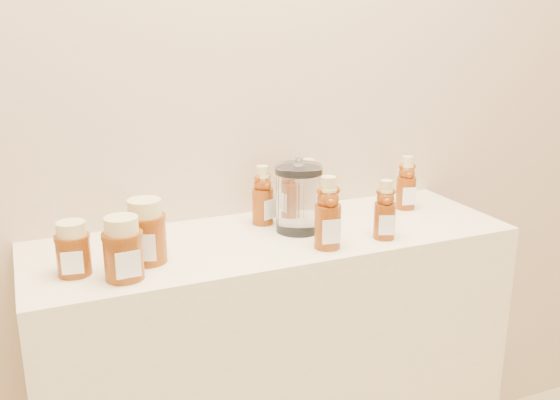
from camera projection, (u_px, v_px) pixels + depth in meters
name	position (u px, v px, depth m)	size (l,w,h in m)	color
wall_back	(244.00, 46.00, 1.60)	(3.50, 0.02, 2.70)	#C9AE88
display_table	(275.00, 392.00, 1.68)	(1.20, 0.40, 0.90)	beige
bear_bottle_back_left	(263.00, 191.00, 1.61)	(0.06, 0.06, 0.18)	#662808
bear_bottle_back_mid	(308.00, 183.00, 1.70)	(0.06, 0.06, 0.17)	#662808
bear_bottle_back_right	(406.00, 179.00, 1.74)	(0.06, 0.06, 0.17)	#662808
bear_bottle_front_left	(328.00, 208.00, 1.44)	(0.07, 0.07, 0.20)	#662808
bear_bottle_front_right	(385.00, 206.00, 1.51)	(0.06, 0.06, 0.17)	#662808
honey_jar_left	(73.00, 248.00, 1.31)	(0.07, 0.07, 0.12)	#662808
honey_jar_back	(146.00, 231.00, 1.37)	(0.09, 0.09, 0.14)	#662808
honey_jar_front	(123.00, 248.00, 1.28)	(0.09, 0.09, 0.13)	#662808
glass_canister	(299.00, 196.00, 1.56)	(0.12, 0.12, 0.18)	white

